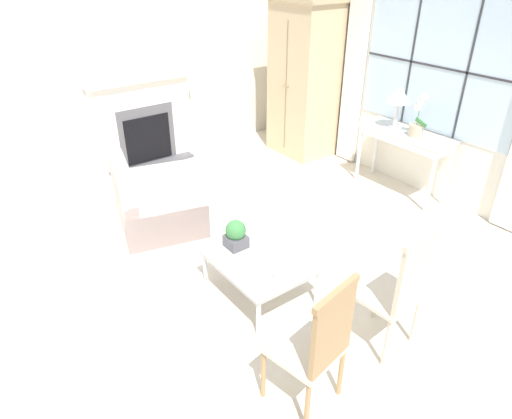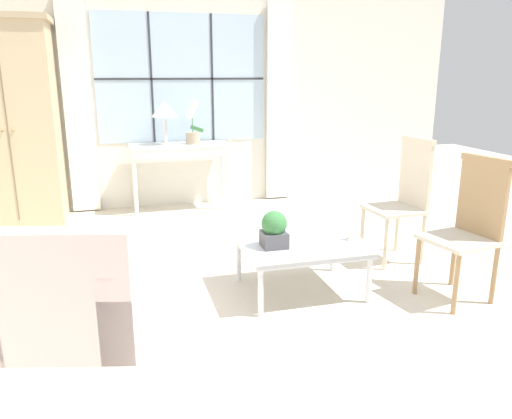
% 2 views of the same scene
% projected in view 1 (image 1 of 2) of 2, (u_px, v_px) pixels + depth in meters
% --- Properties ---
extents(ground_plane, '(14.00, 14.00, 0.00)m').
position_uv_depth(ground_plane, '(227.00, 269.00, 4.52)').
color(ground_plane, beige).
extents(wall_back_windowed, '(7.20, 0.14, 2.80)m').
position_uv_depth(wall_back_windowed, '(437.00, 82.00, 5.39)').
color(wall_back_windowed, silver).
rests_on(wall_back_windowed, ground_plane).
extents(wall_left, '(0.06, 7.20, 2.80)m').
position_uv_depth(wall_left, '(139.00, 64.00, 6.25)').
color(wall_left, silver).
rests_on(wall_left, ground_plane).
extents(fireplace, '(0.34, 1.50, 2.04)m').
position_uv_depth(fireplace, '(143.00, 116.00, 6.46)').
color(fireplace, '#515156').
rests_on(fireplace, ground_plane).
extents(armoire, '(0.97, 0.72, 2.22)m').
position_uv_depth(armoire, '(304.00, 79.00, 6.64)').
color(armoire, tan).
rests_on(armoire, ground_plane).
extents(console_table, '(1.19, 0.41, 0.82)m').
position_uv_depth(console_table, '(405.00, 139.00, 5.64)').
color(console_table, silver).
rests_on(console_table, ground_plane).
extents(table_lamp, '(0.30, 0.30, 0.52)m').
position_uv_depth(table_lamp, '(399.00, 96.00, 5.49)').
color(table_lamp, silver).
rests_on(table_lamp, console_table).
extents(potted_orchid, '(0.22, 0.17, 0.52)m').
position_uv_depth(potted_orchid, '(418.00, 120.00, 5.36)').
color(potted_orchid, tan).
rests_on(potted_orchid, console_table).
extents(armchair_upholstered, '(1.14, 1.09, 0.80)m').
position_uv_depth(armchair_upholstered, '(156.00, 205.00, 5.11)').
color(armchair_upholstered, beige).
rests_on(armchair_upholstered, ground_plane).
extents(side_chair_wooden, '(0.47, 0.47, 1.10)m').
position_uv_depth(side_chair_wooden, '(400.00, 286.00, 3.34)').
color(side_chair_wooden, beige).
rests_on(side_chair_wooden, ground_plane).
extents(accent_chair_wooden, '(0.51, 0.51, 1.06)m').
position_uv_depth(accent_chair_wooden, '(318.00, 341.00, 2.90)').
color(accent_chair_wooden, beige).
rests_on(accent_chair_wooden, ground_plane).
extents(coffee_table, '(0.93, 0.75, 0.42)m').
position_uv_depth(coffee_table, '(260.00, 260.00, 4.03)').
color(coffee_table, silver).
rests_on(coffee_table, ground_plane).
extents(potted_plant_small, '(0.19, 0.19, 0.27)m').
position_uv_depth(potted_plant_small, '(236.00, 234.00, 4.06)').
color(potted_plant_small, '#4C4C51').
rests_on(potted_plant_small, coffee_table).
extents(pillar_candle, '(0.09, 0.09, 0.11)m').
position_uv_depth(pillar_candle, '(278.00, 277.00, 3.68)').
color(pillar_candle, silver).
rests_on(pillar_candle, coffee_table).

